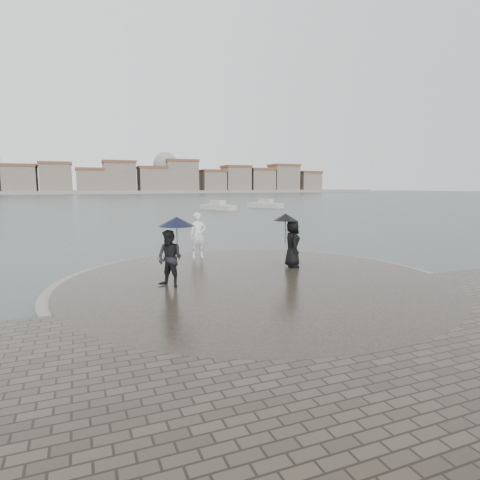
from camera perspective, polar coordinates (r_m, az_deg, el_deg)
name	(u,v)px	position (r m, az deg, el deg)	size (l,w,h in m)	color
ground	(316,325)	(9.92, 10.71, -11.86)	(400.00, 400.00, 0.00)	#2B3835
kerb_ring	(255,285)	(12.83, 2.20, -6.45)	(12.50, 12.50, 0.32)	gray
quay_tip	(255,285)	(12.82, 2.20, -6.36)	(11.90, 11.90, 0.36)	#2D261E
statue	(198,235)	(16.43, -5.99, 0.67)	(0.68, 0.44, 1.85)	white
visitor_left	(172,248)	(11.87, -9.68, -1.15)	(1.30, 1.16, 2.04)	black
visitor_right	(291,238)	(14.60, 7.27, 0.30)	(1.09, 1.03, 1.95)	black
far_skyline	(73,179)	(168.55, -22.71, 7.98)	(260.00, 20.00, 37.00)	gray
boats	(169,209)	(50.05, -10.07, 4.31)	(41.31, 17.76, 1.50)	#BAB3A7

